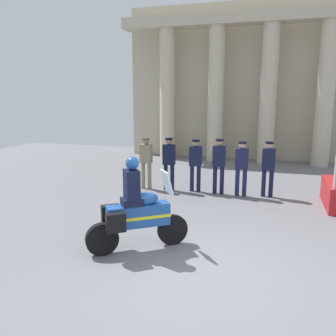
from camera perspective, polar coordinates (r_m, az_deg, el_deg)
ground_plane at (r=6.41m, az=5.03°, el=-16.68°), size 28.21×28.21×0.00m
colonnade_backdrop at (r=17.28m, az=12.03°, el=13.85°), size 11.26×1.59×7.30m
officer_in_row_0 at (r=11.60m, az=-3.55°, el=1.48°), size 0.38×0.24×1.70m
officer_in_row_1 at (r=11.41m, az=0.16°, el=1.36°), size 0.38×0.24×1.71m
officer_in_row_2 at (r=11.28m, az=4.46°, el=1.10°), size 0.38×0.24×1.68m
officer_in_row_3 at (r=11.06m, az=8.21°, el=1.00°), size 0.38×0.24×1.74m
officer_in_row_4 at (r=10.95m, az=11.78°, el=0.61°), size 0.38×0.24×1.69m
officer_in_row_5 at (r=11.06m, az=15.87°, el=0.53°), size 0.38×0.24×1.69m
motorcycle_with_rider at (r=7.01m, az=-5.40°, el=-7.07°), size 1.76×1.34×1.90m
briefcase_on_ground at (r=11.97m, az=-5.66°, el=-2.28°), size 0.10×0.32×0.36m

